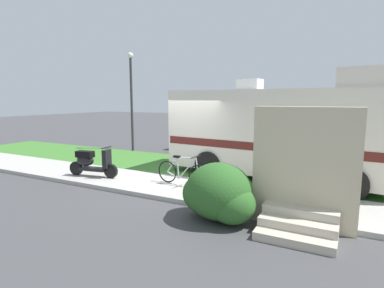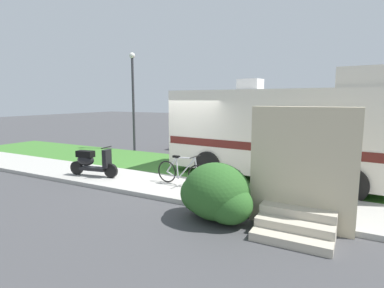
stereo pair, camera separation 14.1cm
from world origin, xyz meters
name	(u,v)px [view 1 (the left image)]	position (x,y,z in m)	size (l,w,h in m)	color
ground_plane	(180,178)	(0.00, 0.00, 0.00)	(80.00, 80.00, 0.00)	#424244
sidewalk	(160,185)	(0.00, -1.20, 0.06)	(24.00, 2.00, 0.12)	#ADAAA3
grass_strip	(200,168)	(0.00, 1.50, 0.04)	(24.00, 3.40, 0.08)	#3D752D
motorhome_rv	(284,130)	(2.98, 1.28, 1.58)	(7.13, 3.01, 3.32)	silver
scooter	(91,162)	(-2.37, -1.50, 0.58)	(1.71, 0.57, 0.97)	black
bicycle	(182,172)	(0.67, -1.04, 0.49)	(1.70, 0.52, 0.88)	black
pickup_truck_near	(242,133)	(0.18, 5.70, 0.94)	(5.28, 2.19, 1.75)	maroon
porch_steps	(303,181)	(4.07, -2.29, 0.97)	(2.00, 1.26, 2.40)	#BCB29E
bush_by_porch	(218,194)	(2.45, -2.69, 0.57)	(1.70, 1.27, 1.20)	#2D6026
bottle_green	(270,198)	(3.26, -1.45, 0.24)	(0.07, 0.07, 0.28)	#B2B2B7
street_lamp_post	(131,93)	(-4.76, 3.60, 2.84)	(0.28, 0.28, 4.74)	#333338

